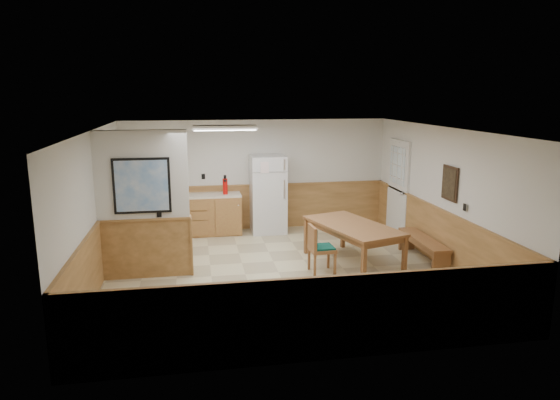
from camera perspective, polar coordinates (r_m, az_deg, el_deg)
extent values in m
plane|color=beige|center=(8.85, -0.17, -8.26)|extent=(6.00, 6.00, 0.00)
cube|color=white|center=(8.32, -0.18, 8.10)|extent=(6.00, 6.00, 0.02)
cube|color=silver|center=(11.41, -2.72, 2.88)|extent=(6.00, 0.02, 2.50)
cube|color=silver|center=(9.47, 18.03, 0.36)|extent=(0.02, 6.00, 2.50)
cube|color=silver|center=(8.53, -20.45, -1.06)|extent=(0.02, 6.00, 2.50)
cube|color=#BA854A|center=(11.54, -2.67, -0.81)|extent=(6.00, 0.04, 1.00)
cube|color=#BA854A|center=(9.63, 17.63, -4.02)|extent=(0.04, 6.00, 1.00)
cube|color=#BA854A|center=(8.72, -19.96, -5.86)|extent=(0.04, 6.00, 1.00)
cube|color=silver|center=(8.53, -15.51, 2.69)|extent=(1.50, 0.15, 1.50)
cube|color=#BA854A|center=(8.81, -15.05, -5.36)|extent=(1.50, 0.17, 1.00)
cube|color=black|center=(8.46, -15.51, 1.58)|extent=(0.92, 0.03, 0.92)
cube|color=silver|center=(8.44, -15.52, 1.56)|extent=(0.84, 0.01, 0.84)
cube|color=olive|center=(11.18, -8.08, -1.71)|extent=(1.40, 0.60, 0.86)
cube|color=olive|center=(11.24, -15.59, -1.98)|extent=(0.06, 0.60, 0.86)
cube|color=olive|center=(11.19, -11.82, -1.85)|extent=(0.06, 0.60, 0.86)
cube|color=beige|center=(11.08, -10.21, 0.47)|extent=(2.20, 0.60, 0.04)
cube|color=beige|center=(11.36, -10.22, 1.12)|extent=(2.20, 0.02, 0.10)
cube|color=silver|center=(11.18, 13.31, 1.19)|extent=(0.05, 1.02, 2.15)
cube|color=silver|center=(11.17, 13.27, 1.19)|extent=(0.04, 0.90, 2.05)
cube|color=silver|center=(11.08, 13.28, 3.85)|extent=(0.02, 0.76, 0.80)
cube|color=silver|center=(11.28, -13.39, 4.00)|extent=(0.80, 0.03, 1.00)
cube|color=silver|center=(11.27, -13.39, 3.99)|extent=(0.70, 0.01, 0.90)
cube|color=black|center=(9.14, 18.85, 1.81)|extent=(0.03, 0.50, 0.60)
cube|color=black|center=(9.13, 18.74, 1.81)|extent=(0.01, 0.42, 0.52)
cube|color=silver|center=(9.52, -6.32, 8.24)|extent=(1.20, 0.30, 0.08)
cube|color=white|center=(9.52, -6.32, 7.97)|extent=(1.15, 0.25, 0.01)
cube|color=silver|center=(11.15, -1.38, 0.67)|extent=(0.77, 0.70, 1.73)
cube|color=silver|center=(10.73, 0.51, 4.07)|extent=(0.03, 0.02, 0.22)
cube|color=silver|center=(10.82, 0.50, 1.25)|extent=(0.03, 0.02, 0.41)
cube|color=brown|center=(9.15, 8.32, -2.93)|extent=(1.53, 2.17, 0.05)
cube|color=brown|center=(9.17, 8.31, -3.39)|extent=(1.41, 2.05, 0.10)
cube|color=brown|center=(8.31, 9.55, -7.26)|extent=(0.09, 0.09, 0.70)
cube|color=brown|center=(9.77, 3.02, -4.14)|extent=(0.09, 0.09, 0.70)
cube|color=brown|center=(8.83, 14.05, -6.27)|extent=(0.09, 0.09, 0.70)
cube|color=brown|center=(10.22, 7.20, -3.48)|extent=(0.09, 0.09, 0.70)
cube|color=brown|center=(9.65, 16.07, -4.35)|extent=(0.36, 1.57, 0.05)
cube|color=brown|center=(9.10, 17.99, -6.97)|extent=(0.32, 0.06, 0.40)
cube|color=brown|center=(10.34, 14.24, -4.44)|extent=(0.32, 0.06, 0.40)
cube|color=brown|center=(8.75, 4.82, -5.64)|extent=(0.44, 0.44, 0.06)
cube|color=#105242|center=(8.74, 4.83, -5.36)|extent=(0.40, 0.40, 0.03)
cube|color=brown|center=(8.63, 3.70, -4.27)|extent=(0.07, 0.42, 0.40)
cube|color=#105242|center=(8.58, 2.54, -4.36)|extent=(0.04, 0.36, 0.34)
cube|color=brown|center=(8.61, 4.01, -7.51)|extent=(0.04, 0.04, 0.39)
cube|color=brown|center=(8.93, 3.33, -6.76)|extent=(0.04, 0.04, 0.39)
cube|color=brown|center=(8.71, 6.30, -7.31)|extent=(0.04, 0.04, 0.39)
cube|color=brown|center=(9.04, 5.55, -6.57)|extent=(0.04, 0.04, 0.39)
cylinder|color=red|center=(11.02, -6.28, 1.55)|extent=(0.11, 0.11, 0.35)
cylinder|color=black|center=(10.98, -6.31, 2.64)|extent=(0.06, 0.06, 0.08)
cylinder|color=#1A8F38|center=(11.04, -13.17, 0.92)|extent=(0.08, 0.08, 0.19)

